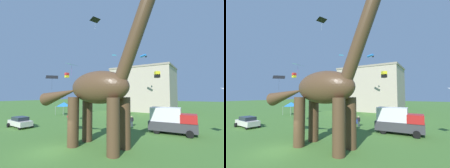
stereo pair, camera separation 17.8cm
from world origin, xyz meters
TOP-DOWN VIEW (x-y plane):
  - ground_plane at (0.00, 0.00)m, footprint 240.00×240.00m
  - dinosaur_sculpture at (2.85, 2.89)m, footprint 14.60×3.09m
  - parked_sedan_left at (-12.16, 3.86)m, footprint 4.32×2.09m
  - parked_box_truck at (7.71, 11.69)m, footprint 5.75×2.54m
  - person_strolling_adult at (-10.77, 11.84)m, footprint 0.42×0.18m
  - person_near_flyer at (1.69, 13.10)m, footprint 0.59×0.26m
  - person_watching_child at (2.17, 11.01)m, footprint 0.61×0.27m
  - festival_canopy_tent at (-17.82, 17.02)m, footprint 3.15×3.15m
  - kite_mid_left at (-1.90, 8.47)m, footprint 1.36×1.58m
  - kite_far_left at (-0.46, 2.66)m, footprint 0.78×1.05m
  - kite_high_right at (-8.84, 6.66)m, footprint 2.08×2.14m
  - kite_near_high at (-15.16, 15.35)m, footprint 0.92×0.92m
  - kite_drifting at (4.46, 17.71)m, footprint 1.08×1.08m
  - kite_high_left at (-6.83, 22.23)m, footprint 1.18×1.19m
  - kite_near_low at (0.27, 22.98)m, footprint 1.66×1.73m
  - background_building_block at (-4.96, 37.22)m, footprint 18.06×12.24m

SIDE VIEW (x-z plane):
  - ground_plane at x=0.00m, z-range 0.00..0.00m
  - person_strolling_adult at x=-10.77m, z-range 0.12..1.23m
  - parked_sedan_left at x=-12.16m, z-range 0.03..1.58m
  - person_near_flyer at x=1.69m, z-range 0.17..1.75m
  - person_watching_child at x=2.17m, z-range 0.17..1.79m
  - parked_box_truck at x=7.71m, z-range 0.05..3.25m
  - festival_canopy_tent at x=-17.82m, z-range 1.04..4.04m
  - dinosaur_sculpture at x=2.85m, z-range -2.11..13.15m
  - background_building_block at x=-4.96m, z-range 0.01..13.06m
  - kite_high_right at x=-8.84m, z-range 6.39..8.74m
  - kite_far_left at x=-0.46m, z-range 7.34..8.64m
  - kite_drifting at x=4.46m, z-range 7.74..8.83m
  - kite_near_high at x=-15.16m, z-range 8.69..9.77m
  - kite_near_low at x=0.27m, z-range 13.04..13.52m
  - kite_high_left at x=-6.83m, z-range 13.58..14.89m
  - kite_mid_left at x=-1.90m, z-range 14.88..16.55m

